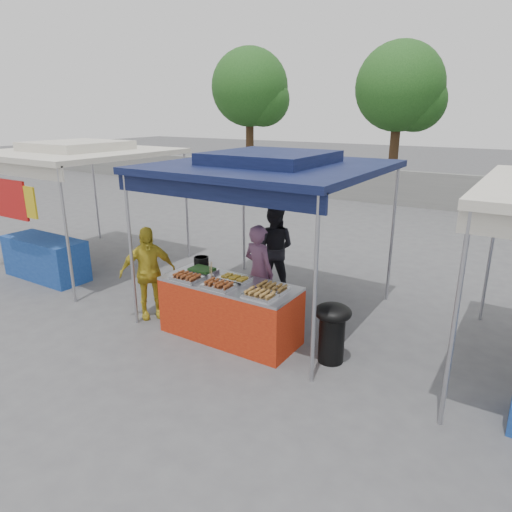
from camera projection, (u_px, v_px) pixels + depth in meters
The scene contains 22 objects.
ground_plane at pixel (234, 334), 6.74m from camera, with size 80.00×80.00×0.00m, color #505052.
back_wall at pixel (421, 190), 15.41m from camera, with size 40.00×0.25×1.20m, color slate.
main_canopy at pixel (269, 166), 6.80m from camera, with size 3.20×3.20×2.57m.
neighbor_stall_left at pixel (64, 193), 9.02m from camera, with size 3.20×3.20×2.57m.
tree_0 at pixel (253, 91), 20.27m from camera, with size 3.48×3.41×5.86m.
tree_1 at pixel (404, 91), 17.07m from camera, with size 3.38×3.29×5.66m.
vendor_table at pixel (230, 310), 6.53m from camera, with size 2.00×0.80×0.85m.
food_tray_fl at pixel (187, 277), 6.49m from camera, with size 0.42×0.30×0.07m.
food_tray_fm at pixel (219, 285), 6.20m from camera, with size 0.42×0.30×0.07m.
food_tray_fr at pixel (260, 295), 5.89m from camera, with size 0.42×0.30×0.07m.
food_tray_bl at pixel (202, 271), 6.77m from camera, with size 0.42×0.30×0.07m.
food_tray_bm at pixel (235, 278), 6.46m from camera, with size 0.42×0.30×0.07m.
food_tray_br at pixel (272, 288), 6.11m from camera, with size 0.42×0.30×0.07m.
cooking_pot at pixel (201, 261), 7.09m from camera, with size 0.23×0.23×0.13m, color black.
skewer_cup at pixel (211, 278), 6.40m from camera, with size 0.09×0.09×0.11m, color #A7A7AE.
wok_burner at pixel (332, 328), 5.88m from camera, with size 0.48×0.48×0.81m.
crate_left at pixel (239, 308), 7.29m from camera, with size 0.47×0.33×0.28m, color navy.
crate_right at pixel (276, 321), 6.84m from camera, with size 0.48×0.34×0.29m, color navy.
crate_stacked at pixel (276, 304), 6.75m from camera, with size 0.45×0.32×0.27m, color navy.
vendor_woman at pixel (259, 272), 7.09m from camera, with size 0.55×0.36×1.51m, color #7A4E6F.
helper_man at pixel (273, 248), 8.18m from camera, with size 0.78×0.60×1.60m, color black.
customer_person at pixel (148, 273), 7.12m from camera, with size 0.87×0.36×1.48m, color gold.
Camera 1 is at (3.53, -4.95, 3.15)m, focal length 32.00 mm.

